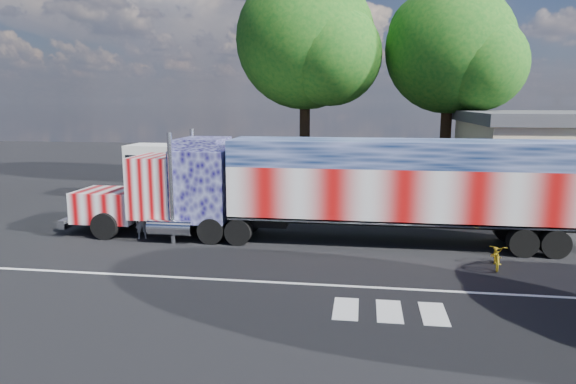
# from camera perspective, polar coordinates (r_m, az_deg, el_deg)

# --- Properties ---
(ground) EXTENTS (100.00, 100.00, 0.00)m
(ground) POSITION_cam_1_polar(r_m,az_deg,el_deg) (19.65, -1.29, -6.98)
(ground) COLOR black
(lane_markings) EXTENTS (30.00, 2.67, 0.01)m
(lane_markings) POSITION_cam_1_polar(r_m,az_deg,el_deg) (15.89, 2.58, -11.16)
(lane_markings) COLOR silver
(lane_markings) RESTS_ON ground
(semi_truck) EXTENTS (21.31, 3.37, 4.54)m
(semi_truck) POSITION_cam_1_polar(r_m,az_deg,el_deg) (21.12, 5.37, 0.70)
(semi_truck) COLOR black
(semi_truck) RESTS_ON ground
(coach_bus) EXTENTS (11.17, 2.60, 3.25)m
(coach_bus) POSITION_cam_1_polar(r_m,az_deg,el_deg) (30.05, -7.23, 2.18)
(coach_bus) COLOR white
(coach_bus) RESTS_ON ground
(woman) EXTENTS (0.64, 0.55, 1.48)m
(woman) POSITION_cam_1_polar(r_m,az_deg,el_deg) (22.60, -15.93, -3.16)
(woman) COLOR slate
(woman) RESTS_ON ground
(bicycle) EXTENTS (0.85, 1.73, 0.87)m
(bicycle) POSITION_cam_1_polar(r_m,az_deg,el_deg) (19.52, 22.18, -6.52)
(bicycle) COLOR gold
(bicycle) RESTS_ON ground
(tree_ne_a) EXTENTS (8.50, 8.10, 13.06)m
(tree_ne_a) POSITION_cam_1_polar(r_m,az_deg,el_deg) (35.07, 17.79, 14.81)
(tree_ne_a) COLOR black
(tree_ne_a) RESTS_ON ground
(tree_n_mid) EXTENTS (9.57, 9.11, 14.31)m
(tree_n_mid) POSITION_cam_1_polar(r_m,az_deg,el_deg) (35.19, 2.18, 16.45)
(tree_n_mid) COLOR black
(tree_n_mid) RESTS_ON ground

